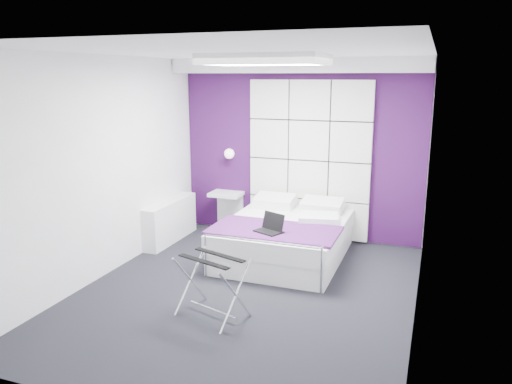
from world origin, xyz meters
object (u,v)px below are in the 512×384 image
at_px(luggage_rack, 212,287).
at_px(nightstand, 226,194).
at_px(wall_lamp, 230,153).
at_px(bed, 285,238).
at_px(laptop, 270,227).
at_px(radiator, 170,221).

bearing_deg(luggage_rack, nightstand, 128.15).
height_order(wall_lamp, luggage_rack, wall_lamp).
bearing_deg(bed, laptop, -92.73).
bearing_deg(luggage_rack, wall_lamp, 126.83).
relative_size(nightstand, luggage_rack, 0.77).
distance_m(bed, nightstand, 1.49).
xyz_separation_m(bed, nightstand, (-1.19, 0.83, 0.31)).
distance_m(wall_lamp, radiator, 1.35).
xyz_separation_m(wall_lamp, bed, (1.14, -0.87, -0.94)).
distance_m(bed, luggage_rack, 1.84).
bearing_deg(nightstand, bed, -34.68).
bearing_deg(nightstand, radiator, -129.08).
bearing_deg(nightstand, luggage_rack, -69.54).
bearing_deg(nightstand, laptop, -49.93).
xyz_separation_m(radiator, nightstand, (0.58, 0.72, 0.29)).
bearing_deg(laptop, radiator, -176.51).
relative_size(bed, luggage_rack, 2.99).
distance_m(luggage_rack, laptop, 1.31).
bearing_deg(luggage_rack, bed, 101.31).
bearing_deg(radiator, nightstand, 50.92).
height_order(wall_lamp, nightstand, wall_lamp).
height_order(wall_lamp, laptop, wall_lamp).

